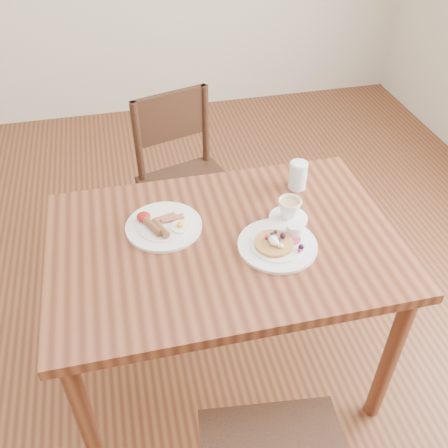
# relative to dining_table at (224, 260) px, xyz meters

# --- Properties ---
(ground) EXTENTS (5.00, 5.00, 0.00)m
(ground) POSITION_rel_dining_table_xyz_m (0.00, 0.00, -0.65)
(ground) COLOR #502917
(ground) RESTS_ON ground
(dining_table) EXTENTS (1.20, 0.80, 0.75)m
(dining_table) POSITION_rel_dining_table_xyz_m (0.00, 0.00, 0.00)
(dining_table) COLOR brown
(dining_table) RESTS_ON ground
(chair_far) EXTENTS (0.52, 0.52, 0.88)m
(chair_far) POSITION_rel_dining_table_xyz_m (-0.01, 0.77, -0.16)
(chair_far) COLOR #3B2115
(chair_far) RESTS_ON ground
(pancake_plate) EXTENTS (0.27, 0.27, 0.06)m
(pancake_plate) POSITION_rel_dining_table_xyz_m (0.17, -0.07, 0.11)
(pancake_plate) COLOR white
(pancake_plate) RESTS_ON dining_table
(breakfast_plate) EXTENTS (0.27, 0.27, 0.04)m
(breakfast_plate) POSITION_rel_dining_table_xyz_m (-0.20, 0.11, 0.11)
(breakfast_plate) COLOR white
(breakfast_plate) RESTS_ON dining_table
(teacup_saucer) EXTENTS (0.14, 0.14, 0.09)m
(teacup_saucer) POSITION_rel_dining_table_xyz_m (0.25, 0.05, 0.14)
(teacup_saucer) COLOR white
(teacup_saucer) RESTS_ON dining_table
(water_glass) EXTENTS (0.07, 0.07, 0.11)m
(water_glass) POSITION_rel_dining_table_xyz_m (0.35, 0.24, 0.15)
(water_glass) COLOR silver
(water_glass) RESTS_ON dining_table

